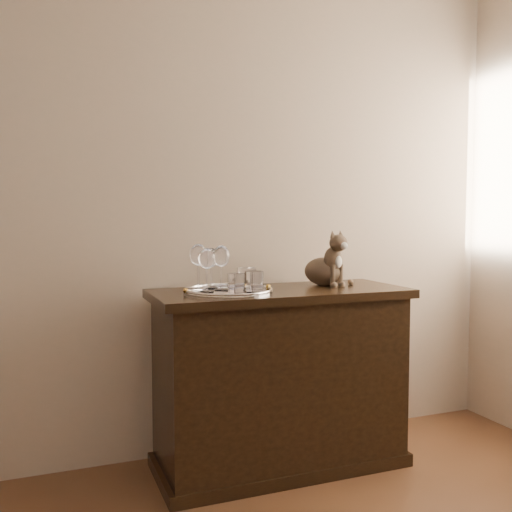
{
  "coord_description": "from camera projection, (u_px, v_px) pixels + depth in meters",
  "views": [
    {
      "loc": [
        -0.47,
        -0.49,
        1.19
      ],
      "look_at": [
        0.48,
        1.95,
        1.01
      ],
      "focal_mm": 40.0,
      "sensor_mm": 36.0,
      "label": 1
    }
  ],
  "objects": [
    {
      "name": "wall_back",
      "position": [
        139.0,
        183.0,
        2.7
      ],
      "size": [
        4.0,
        0.1,
        2.7
      ],
      "primitive_type": "cube",
      "color": "#BEA68E",
      "rests_on": "ground"
    },
    {
      "name": "wine_glass_c",
      "position": [
        207.0,
        270.0,
        2.51
      ],
      "size": [
        0.07,
        0.07,
        0.19
      ],
      "primitive_type": null,
      "color": "white",
      "rests_on": "tray"
    },
    {
      "name": "tray",
      "position": [
        228.0,
        292.0,
        2.55
      ],
      "size": [
        0.4,
        0.4,
        0.01
      ],
      "primitive_type": "cylinder",
      "color": "silver",
      "rests_on": "sideboard"
    },
    {
      "name": "cat",
      "position": [
        324.0,
        258.0,
        2.82
      ],
      "size": [
        0.32,
        0.31,
        0.27
      ],
      "primitive_type": null,
      "rotation": [
        0.0,
        0.0,
        0.22
      ],
      "color": "brown",
      "rests_on": "sideboard"
    },
    {
      "name": "tumbler_a",
      "position": [
        254.0,
        282.0,
        2.51
      ],
      "size": [
        0.08,
        0.08,
        0.09
      ],
      "primitive_type": "cylinder",
      "color": "white",
      "rests_on": "tray"
    },
    {
      "name": "tumbler_c",
      "position": [
        247.0,
        279.0,
        2.61
      ],
      "size": [
        0.09,
        0.09,
        0.1
      ],
      "primitive_type": "cylinder",
      "color": "white",
      "rests_on": "tray"
    },
    {
      "name": "wine_glass_b",
      "position": [
        211.0,
        268.0,
        2.64
      ],
      "size": [
        0.07,
        0.07,
        0.19
      ],
      "primitive_type": null,
      "color": "white",
      "rests_on": "tray"
    },
    {
      "name": "wine_glass_a",
      "position": [
        198.0,
        267.0,
        2.59
      ],
      "size": [
        0.08,
        0.08,
        0.21
      ],
      "primitive_type": null,
      "color": "white",
      "rests_on": "tray"
    },
    {
      "name": "tumbler_b",
      "position": [
        236.0,
        283.0,
        2.49
      ],
      "size": [
        0.08,
        0.08,
        0.08
      ],
      "primitive_type": "cylinder",
      "color": "white",
      "rests_on": "tray"
    },
    {
      "name": "sideboard",
      "position": [
        280.0,
        378.0,
        2.7
      ],
      "size": [
        1.2,
        0.5,
        0.85
      ],
      "primitive_type": null,
      "color": "black",
      "rests_on": "ground"
    },
    {
      "name": "wine_glass_d",
      "position": [
        221.0,
        268.0,
        2.56
      ],
      "size": [
        0.08,
        0.08,
        0.2
      ],
      "primitive_type": null,
      "color": "white",
      "rests_on": "tray"
    }
  ]
}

